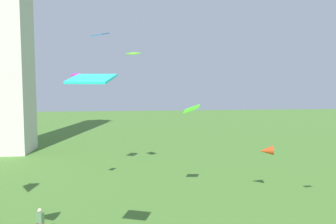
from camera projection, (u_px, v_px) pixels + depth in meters
person_0 at (40, 220)px, 19.58m from camera, size 0.53×0.44×1.76m
kite_flying_0 at (192, 109)px, 25.11m from camera, size 1.43×1.39×0.75m
kite_flying_3 at (266, 151)px, 27.03m from camera, size 1.40×1.15×0.91m
kite_flying_5 at (133, 53)px, 30.81m from camera, size 1.52×1.64×0.42m
kite_flying_6 at (76, 75)px, 24.79m from camera, size 0.89×0.97×0.29m
kite_flying_9 at (91, 79)px, 12.77m from camera, size 2.06×1.72×0.45m
kite_flying_10 at (100, 35)px, 28.55m from camera, size 1.60×1.88×0.53m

